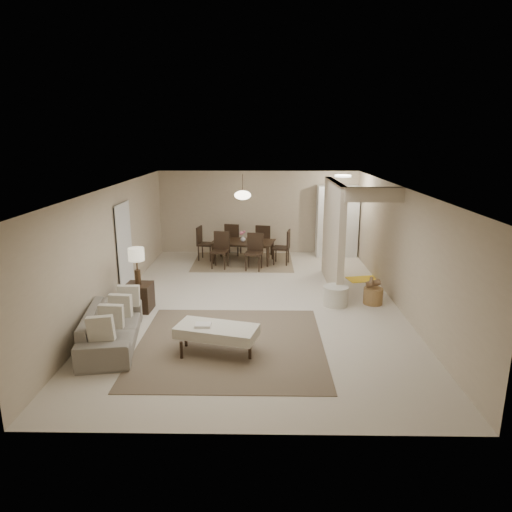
{
  "coord_description": "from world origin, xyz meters",
  "views": [
    {
      "loc": [
        0.16,
        -9.28,
        3.49
      ],
      "look_at": [
        0.0,
        0.01,
        1.05
      ],
      "focal_mm": 32.0,
      "sensor_mm": 36.0,
      "label": 1
    }
  ],
  "objects_px": {
    "pantry_cabinet": "(337,221)",
    "wicker_basket": "(373,296)",
    "ottoman_bench": "(217,332)",
    "side_table": "(139,297)",
    "dining_table": "(243,252)",
    "round_pouf": "(336,296)",
    "sofa": "(112,327)"
  },
  "relations": [
    {
      "from": "side_table",
      "to": "dining_table",
      "type": "height_order",
      "value": "dining_table"
    },
    {
      "from": "dining_table",
      "to": "sofa",
      "type": "bearing_deg",
      "value": -99.68
    },
    {
      "from": "sofa",
      "to": "ottoman_bench",
      "type": "height_order",
      "value": "sofa"
    },
    {
      "from": "wicker_basket",
      "to": "round_pouf",
      "type": "bearing_deg",
      "value": -173.02
    },
    {
      "from": "wicker_basket",
      "to": "ottoman_bench",
      "type": "bearing_deg",
      "value": -142.95
    },
    {
      "from": "side_table",
      "to": "wicker_basket",
      "type": "relative_size",
      "value": 1.38
    },
    {
      "from": "pantry_cabinet",
      "to": "dining_table",
      "type": "distance_m",
      "value": 2.99
    },
    {
      "from": "pantry_cabinet",
      "to": "ottoman_bench",
      "type": "xyz_separation_m",
      "value": [
        -2.96,
        -6.51,
        -0.67
      ]
    },
    {
      "from": "side_table",
      "to": "wicker_basket",
      "type": "distance_m",
      "value": 4.94
    },
    {
      "from": "wicker_basket",
      "to": "sofa",
      "type": "bearing_deg",
      "value": -157.5
    },
    {
      "from": "dining_table",
      "to": "pantry_cabinet",
      "type": "bearing_deg",
      "value": 27.67
    },
    {
      "from": "round_pouf",
      "to": "wicker_basket",
      "type": "height_order",
      "value": "round_pouf"
    },
    {
      "from": "pantry_cabinet",
      "to": "wicker_basket",
      "type": "height_order",
      "value": "pantry_cabinet"
    },
    {
      "from": "side_table",
      "to": "dining_table",
      "type": "bearing_deg",
      "value": 62.33
    },
    {
      "from": "side_table",
      "to": "dining_table",
      "type": "distance_m",
      "value": 4.26
    },
    {
      "from": "side_table",
      "to": "round_pouf",
      "type": "height_order",
      "value": "side_table"
    },
    {
      "from": "sofa",
      "to": "pantry_cabinet",
      "type": "bearing_deg",
      "value": -47.02
    },
    {
      "from": "ottoman_bench",
      "to": "round_pouf",
      "type": "bearing_deg",
      "value": 59.34
    },
    {
      "from": "pantry_cabinet",
      "to": "side_table",
      "type": "distance_m",
      "value": 6.66
    },
    {
      "from": "side_table",
      "to": "wicker_basket",
      "type": "bearing_deg",
      "value": 5.29
    },
    {
      "from": "pantry_cabinet",
      "to": "sofa",
      "type": "xyz_separation_m",
      "value": [
        -4.8,
        -6.21,
        -0.74
      ]
    },
    {
      "from": "wicker_basket",
      "to": "dining_table",
      "type": "xyz_separation_m",
      "value": [
        -2.94,
        3.32,
        0.13
      ]
    },
    {
      "from": "round_pouf",
      "to": "sofa",
      "type": "bearing_deg",
      "value": -154.75
    },
    {
      "from": "ottoman_bench",
      "to": "side_table",
      "type": "xyz_separation_m",
      "value": [
        -1.79,
        1.9,
        -0.1
      ]
    },
    {
      "from": "pantry_cabinet",
      "to": "wicker_basket",
      "type": "bearing_deg",
      "value": -87.66
    },
    {
      "from": "round_pouf",
      "to": "dining_table",
      "type": "distance_m",
      "value": 4.03
    },
    {
      "from": "pantry_cabinet",
      "to": "side_table",
      "type": "xyz_separation_m",
      "value": [
        -4.75,
        -4.61,
        -0.77
      ]
    },
    {
      "from": "pantry_cabinet",
      "to": "sofa",
      "type": "distance_m",
      "value": 7.88
    },
    {
      "from": "ottoman_bench",
      "to": "dining_table",
      "type": "xyz_separation_m",
      "value": [
        0.19,
        5.68,
        -0.08
      ]
    },
    {
      "from": "pantry_cabinet",
      "to": "sofa",
      "type": "height_order",
      "value": "pantry_cabinet"
    },
    {
      "from": "ottoman_bench",
      "to": "side_table",
      "type": "distance_m",
      "value": 2.62
    },
    {
      "from": "dining_table",
      "to": "wicker_basket",
      "type": "bearing_deg",
      "value": -37.48
    }
  ]
}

